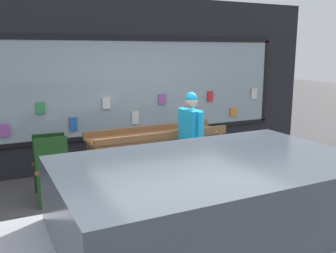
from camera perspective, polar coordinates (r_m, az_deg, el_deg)
name	(u,v)px	position (r m, az deg, el deg)	size (l,w,h in m)	color
ground_plane	(188,203)	(5.79, 3.00, -11.61)	(40.00, 40.00, 0.00)	#474444
shopfront_facade	(130,83)	(7.53, -5.83, 6.62)	(8.42, 0.29, 3.31)	black
display_table_main	(157,139)	(6.50, -1.63, -1.95)	(2.46, 0.76, 0.95)	brown
person_browsing	(191,133)	(6.17, 3.46, -1.01)	(0.25, 0.65, 1.62)	black
small_dog	(168,176)	(6.00, 0.06, -7.59)	(0.37, 0.59, 0.45)	#99724C
sandwich_board_sign	(51,167)	(6.06, -17.38, -5.88)	(0.54, 0.77, 1.01)	#193F19
parked_car	(210,238)	(3.27, 6.43, -16.46)	(4.39, 1.92, 1.41)	silver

